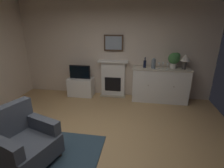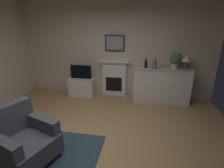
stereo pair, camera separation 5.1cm
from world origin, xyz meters
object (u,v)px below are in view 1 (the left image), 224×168
(wine_glass_center, at_px, (163,64))
(tv_set, at_px, (80,72))
(framed_picture, at_px, (114,43))
(sideboard_cabinet, at_px, (160,85))
(table_lamp, at_px, (185,59))
(vase_decorative, at_px, (153,63))
(wine_bottle, at_px, (145,64))
(armchair, at_px, (23,141))
(wine_glass_right, at_px, (168,64))
(tv_cabinet, at_px, (81,87))
(potted_plant_small, at_px, (174,59))
(fireplace_unit, at_px, (113,78))
(wine_glass_left, at_px, (159,64))

(wine_glass_center, xyz_separation_m, tv_set, (-2.36, -0.04, -0.33))
(tv_set, bearing_deg, framed_picture, 13.31)
(sideboard_cabinet, height_order, table_lamp, table_lamp)
(vase_decorative, bearing_deg, wine_glass_center, 17.20)
(wine_bottle, bearing_deg, armchair, -124.31)
(sideboard_cabinet, relative_size, wine_glass_right, 9.34)
(vase_decorative, height_order, tv_cabinet, vase_decorative)
(table_lamp, height_order, potted_plant_small, potted_plant_small)
(tv_set, height_order, potted_plant_small, potted_plant_small)
(armchair, bearing_deg, table_lamp, 43.25)
(wine_glass_right, bearing_deg, armchair, -132.64)
(wine_glass_center, relative_size, potted_plant_small, 0.38)
(sideboard_cabinet, xyz_separation_m, armchair, (-2.31, -2.71, -0.10))
(wine_bottle, bearing_deg, tv_set, -179.57)
(wine_glass_center, xyz_separation_m, vase_decorative, (-0.26, -0.08, 0.02))
(sideboard_cabinet, distance_m, wine_glass_center, 0.60)
(table_lamp, xyz_separation_m, wine_bottle, (-1.03, 0.01, -0.17))
(fireplace_unit, xyz_separation_m, sideboard_cabinet, (1.36, -0.18, -0.07))
(fireplace_unit, bearing_deg, tv_cabinet, -170.55)
(sideboard_cabinet, height_order, wine_glass_right, wine_glass_right)
(wine_glass_center, relative_size, wine_glass_right, 1.00)
(vase_decorative, distance_m, tv_cabinet, 2.26)
(tv_cabinet, relative_size, armchair, 0.75)
(wine_bottle, distance_m, wine_glass_left, 0.38)
(wine_glass_right, relative_size, armchair, 0.16)
(wine_glass_right, bearing_deg, wine_bottle, 174.85)
(wine_glass_right, xyz_separation_m, vase_decorative, (-0.37, -0.00, 0.02))
(wine_glass_center, height_order, tv_set, wine_glass_center)
(wine_bottle, height_order, tv_set, wine_bottle)
(framed_picture, xyz_separation_m, potted_plant_small, (1.67, -0.18, -0.37))
(table_lamp, height_order, wine_glass_right, table_lamp)
(wine_glass_left, relative_size, wine_glass_center, 1.00)
(table_lamp, relative_size, vase_decorative, 1.42)
(wine_bottle, xyz_separation_m, tv_set, (-1.88, -0.01, -0.31))
(tv_cabinet, bearing_deg, wine_glass_left, -1.66)
(armchair, bearing_deg, fireplace_unit, 71.77)
(framed_picture, distance_m, vase_decorative, 1.26)
(sideboard_cabinet, xyz_separation_m, wine_bottle, (-0.45, 0.01, 0.59))
(framed_picture, height_order, vase_decorative, framed_picture)
(tv_set, bearing_deg, potted_plant_small, 1.16)
(table_lamp, bearing_deg, wine_glass_right, -173.62)
(potted_plant_small, bearing_deg, wine_bottle, -177.05)
(fireplace_unit, bearing_deg, potted_plant_small, -4.52)
(wine_glass_center, distance_m, vase_decorative, 0.27)
(sideboard_cabinet, distance_m, vase_decorative, 0.66)
(table_lamp, bearing_deg, wine_bottle, 179.67)
(wine_glass_right, bearing_deg, wine_glass_center, 144.38)
(wine_glass_center, bearing_deg, armchair, -130.50)
(wine_bottle, xyz_separation_m, armchair, (-1.85, -2.71, -0.68))
(wine_bottle, relative_size, wine_glass_center, 1.76)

